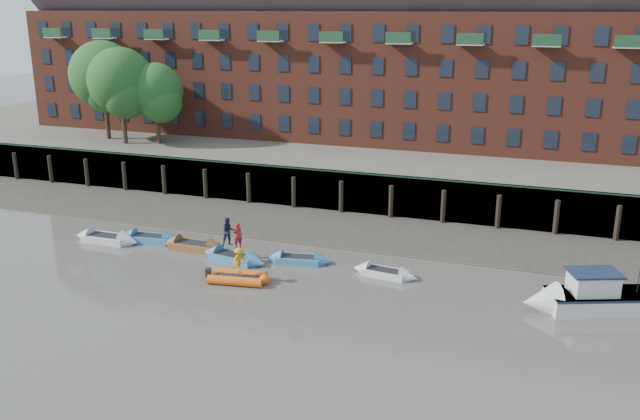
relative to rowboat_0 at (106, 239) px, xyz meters
The scene contains 18 objects.
ground 18.07m from the rowboat_0, 32.84° to the right, with size 220.00×220.00×0.00m, color #59544E.
foreshore 17.25m from the rowboat_0, 28.39° to the left, with size 110.00×8.00×0.50m, color #3D382F.
mud_band 15.92m from the rowboat_0, 17.56° to the left, with size 110.00×1.60×0.10m, color #4C4336.
river_wall 19.76m from the rowboat_0, 39.66° to the left, with size 110.00×1.23×3.30m.
bank_terrace 30.31m from the rowboat_0, 59.92° to the left, with size 110.00×28.00×3.20m, color #5E594D.
apartment_terrace 33.59m from the rowboat_0, 60.84° to the left, with size 80.60×15.56×20.98m.
tree_cluster 22.22m from the rowboat_0, 120.74° to the left, with size 11.76×7.74×9.40m.
rowboat_0 is the anchor object (origin of this frame).
rowboat_1 3.00m from the rowboat_0, 21.10° to the left, with size 4.73×1.88×1.34m.
rowboat_2 6.50m from the rowboat_0, ahead, with size 4.83×1.45×1.40m.
rowboat_3 9.96m from the rowboat_0, ahead, with size 4.92×2.16×1.38m.
rowboat_4 13.98m from the rowboat_0, ahead, with size 4.45×1.96×1.25m.
rowboat_5 19.67m from the rowboat_0, ahead, with size 4.23×1.68×1.19m.
rib_tender 12.28m from the rowboat_0, 15.54° to the right, with size 3.68×2.16×0.62m.
motor_launch 30.61m from the rowboat_0, ahead, with size 7.19×4.61×2.82m.
person_rower_a 10.35m from the rowboat_0, ahead, with size 0.60×0.40×1.66m, color maroon.
person_rower_b 9.64m from the rowboat_0, ahead, with size 0.91×0.71×1.87m, color #19233F.
person_rib_crew 12.34m from the rowboat_0, 15.65° to the right, with size 1.01×0.58×1.56m, color orange.
Camera 1 is at (13.56, -26.85, 15.62)m, focal length 38.00 mm.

